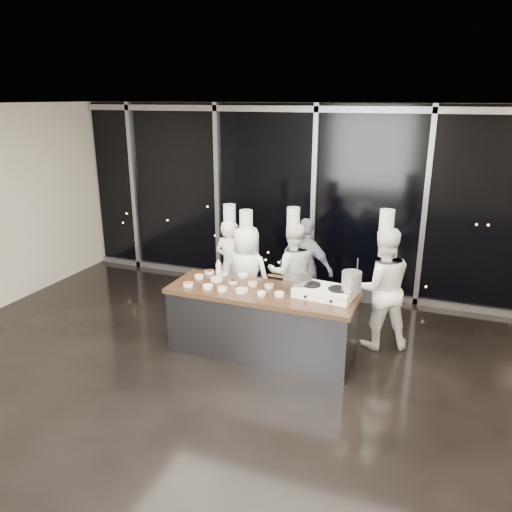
{
  "coord_description": "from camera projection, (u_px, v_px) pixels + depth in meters",
  "views": [
    {
      "loc": [
        2.1,
        -4.72,
        3.29
      ],
      "look_at": [
        -0.2,
        1.2,
        1.26
      ],
      "focal_mm": 35.0,
      "sensor_mm": 36.0,
      "label": 1
    }
  ],
  "objects": [
    {
      "name": "window_wall",
      "position": [
        314.0,
        201.0,
        8.48
      ],
      "size": [
        8.9,
        0.11,
        3.2
      ],
      "color": "black",
      "rests_on": "ground"
    },
    {
      "name": "chef_far_left",
      "position": [
        230.0,
        264.0,
        7.83
      ],
      "size": [
        0.61,
        0.47,
        1.73
      ],
      "rotation": [
        0.0,
        0.0,
        2.92
      ],
      "color": "white",
      "rests_on": "ground"
    },
    {
      "name": "guest",
      "position": [
        305.0,
        269.0,
        7.61
      ],
      "size": [
        0.99,
        0.6,
        1.57
      ],
      "rotation": [
        0.0,
        0.0,
        2.89
      ],
      "color": "#141638",
      "rests_on": "ground"
    },
    {
      "name": "chef_left",
      "position": [
        246.0,
        275.0,
        7.39
      ],
      "size": [
        0.77,
        0.52,
        1.75
      ],
      "rotation": [
        0.0,
        0.0,
        3.09
      ],
      "color": "white",
      "rests_on": "ground"
    },
    {
      "name": "ground",
      "position": [
        235.0,
        387.0,
        5.92
      ],
      "size": [
        9.0,
        9.0,
        0.0
      ],
      "primitive_type": "plane",
      "color": "black",
      "rests_on": "ground"
    },
    {
      "name": "squeeze_bottle",
      "position": [
        219.0,
        269.0,
        6.88
      ],
      "size": [
        0.07,
        0.07,
        0.27
      ],
      "color": "silver",
      "rests_on": "demo_counter"
    },
    {
      "name": "chef_right",
      "position": [
        381.0,
        287.0,
        6.68
      ],
      "size": [
        1.0,
        0.91,
        1.91
      ],
      "rotation": [
        0.0,
        0.0,
        3.54
      ],
      "color": "white",
      "rests_on": "ground"
    },
    {
      "name": "room_shell",
      "position": [
        248.0,
        202.0,
        5.17
      ],
      "size": [
        9.02,
        7.02,
        3.21
      ],
      "color": "beige",
      "rests_on": "ground"
    },
    {
      "name": "stove",
      "position": [
        324.0,
        292.0,
        6.24
      ],
      "size": [
        0.76,
        0.51,
        0.14
      ],
      "rotation": [
        0.0,
        0.0,
        -0.09
      ],
      "color": "white",
      "rests_on": "demo_counter"
    },
    {
      "name": "stock_pot",
      "position": [
        352.0,
        281.0,
        6.04
      ],
      "size": [
        0.26,
        0.26,
        0.24
      ],
      "primitive_type": "cylinder",
      "rotation": [
        0.0,
        0.0,
        -0.09
      ],
      "color": "#B2B1B4",
      "rests_on": "stove"
    },
    {
      "name": "prep_bowls",
      "position": [
        229.0,
        282.0,
        6.65
      ],
      "size": [
        1.36,
        0.72,
        0.05
      ],
      "color": "white",
      "rests_on": "demo_counter"
    },
    {
      "name": "demo_counter",
      "position": [
        262.0,
        322.0,
        6.58
      ],
      "size": [
        2.46,
        0.86,
        0.9
      ],
      "color": "#36363B",
      "rests_on": "ground"
    },
    {
      "name": "frying_pan",
      "position": [
        298.0,
        279.0,
        6.36
      ],
      "size": [
        0.6,
        0.37,
        0.06
      ],
      "rotation": [
        0.0,
        0.0,
        -0.09
      ],
      "color": "gray",
      "rests_on": "stove"
    },
    {
      "name": "chef_center",
      "position": [
        292.0,
        271.0,
        7.51
      ],
      "size": [
        0.91,
        0.82,
        1.76
      ],
      "rotation": [
        0.0,
        0.0,
        3.53
      ],
      "color": "white",
      "rests_on": "ground"
    }
  ]
}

